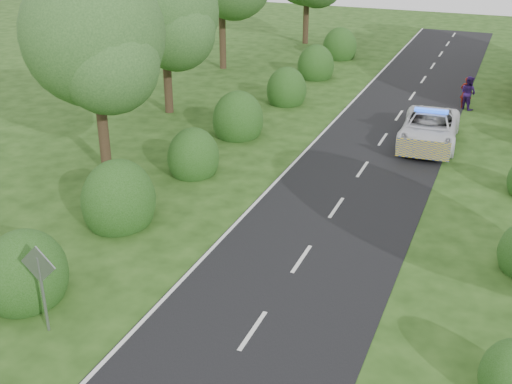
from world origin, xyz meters
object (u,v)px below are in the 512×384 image
at_px(road_sign, 40,276).
at_px(pedestrian_red, 466,93).
at_px(pedestrian_purple, 468,93).
at_px(police_van, 429,128).

height_order(road_sign, pedestrian_red, road_sign).
distance_m(road_sign, pedestrian_purple, 25.91).
relative_size(police_van, pedestrian_purple, 3.11).
relative_size(road_sign, pedestrian_purple, 1.40).
height_order(road_sign, police_van, road_sign).
height_order(police_van, pedestrian_red, pedestrian_red).
bearing_deg(pedestrian_purple, road_sign, 108.17).
bearing_deg(police_van, road_sign, -114.20).
bearing_deg(pedestrian_purple, pedestrian_red, -17.75).
xyz_separation_m(pedestrian_red, pedestrian_purple, (0.12, -0.16, 0.05)).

